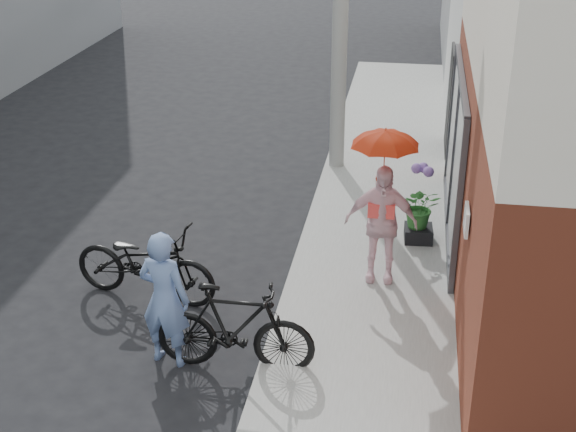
% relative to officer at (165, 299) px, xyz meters
% --- Properties ---
extents(ground, '(80.00, 80.00, 0.00)m').
position_rel_officer_xyz_m(ground, '(0.24, 0.50, -0.87)').
color(ground, black).
rests_on(ground, ground).
extents(sidewalk, '(2.20, 24.00, 0.12)m').
position_rel_officer_xyz_m(sidewalk, '(2.34, 2.50, -0.81)').
color(sidewalk, gray).
rests_on(sidewalk, ground).
extents(curb, '(0.12, 24.00, 0.12)m').
position_rel_officer_xyz_m(curb, '(1.18, 2.50, -0.81)').
color(curb, '#9E9E99').
rests_on(curb, ground).
extents(officer, '(0.70, 0.54, 1.73)m').
position_rel_officer_xyz_m(officer, '(0.00, 0.00, 0.00)').
color(officer, '#6883B9').
rests_on(officer, ground).
extents(bike_left, '(2.16, 1.04, 1.09)m').
position_rel_officer_xyz_m(bike_left, '(-0.73, 1.39, -0.32)').
color(bike_left, black).
rests_on(bike_left, ground).
extents(bike_right, '(1.90, 0.56, 1.14)m').
position_rel_officer_xyz_m(bike_right, '(0.84, -0.04, -0.30)').
color(bike_right, black).
rests_on(bike_right, ground).
extents(kimono_woman, '(1.00, 0.43, 1.70)m').
position_rel_officer_xyz_m(kimono_woman, '(2.39, 2.24, 0.11)').
color(kimono_woman, '#FAD1DB').
rests_on(kimono_woman, sidewalk).
extents(parasol, '(0.88, 0.88, 0.78)m').
position_rel_officer_xyz_m(parasol, '(2.39, 2.24, 1.34)').
color(parasol, red).
rests_on(parasol, kimono_woman).
extents(planter, '(0.45, 0.45, 0.22)m').
position_rel_officer_xyz_m(planter, '(2.93, 3.52, -0.63)').
color(planter, black).
rests_on(planter, sidewalk).
extents(potted_plant, '(0.60, 0.52, 0.67)m').
position_rel_officer_xyz_m(potted_plant, '(2.93, 3.52, -0.19)').
color(potted_plant, '#2D6B2A').
rests_on(potted_plant, planter).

